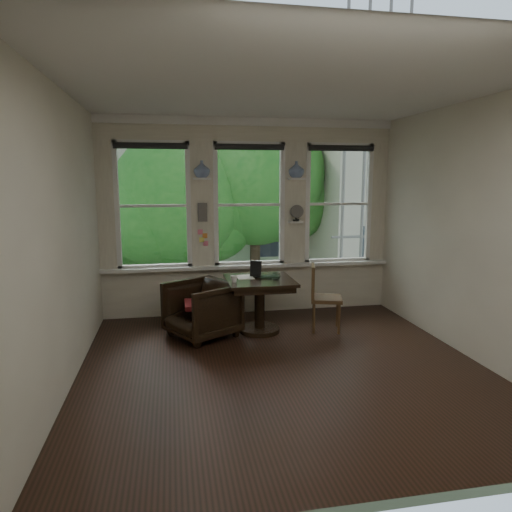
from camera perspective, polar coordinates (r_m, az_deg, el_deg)
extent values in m
plane|color=black|center=(5.33, 3.34, -13.58)|extent=(4.50, 4.50, 0.00)
plane|color=silver|center=(4.98, 3.70, 20.05)|extent=(4.50, 4.50, 0.00)
plane|color=silver|center=(7.13, -0.88, 4.81)|extent=(4.50, 0.00, 4.50)
plane|color=silver|center=(2.83, 14.60, -2.86)|extent=(4.50, 0.00, 4.50)
plane|color=silver|center=(4.90, -22.94, 1.86)|extent=(0.00, 4.50, 4.50)
plane|color=silver|center=(5.90, 25.27, 2.89)|extent=(0.00, 4.50, 4.50)
cube|color=white|center=(6.92, -6.77, 9.58)|extent=(0.26, 0.16, 0.03)
cube|color=white|center=(7.16, 5.05, 9.61)|extent=(0.26, 0.16, 0.03)
cube|color=#59544F|center=(6.96, -6.71, 5.46)|extent=(0.14, 0.06, 0.28)
imported|color=silver|center=(6.92, -6.80, 10.73)|extent=(0.24, 0.24, 0.25)
imported|color=silver|center=(7.16, 5.07, 10.72)|extent=(0.24, 0.24, 0.25)
imported|color=black|center=(6.17, -6.78, -6.65)|extent=(1.12, 1.11, 0.75)
cube|color=maroon|center=(6.15, -6.79, -5.99)|extent=(0.45, 0.45, 0.06)
imported|color=black|center=(6.26, 1.40, -2.70)|extent=(0.31, 0.21, 0.02)
imported|color=white|center=(6.03, -2.76, -2.88)|extent=(0.10, 0.10, 0.09)
imported|color=white|center=(6.17, 2.51, -2.54)|extent=(0.13, 0.13, 0.10)
cube|color=black|center=(6.36, -0.03, -1.60)|extent=(0.18, 0.13, 0.22)
cube|color=silver|center=(6.33, -1.40, -2.64)|extent=(0.23, 0.31, 0.00)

